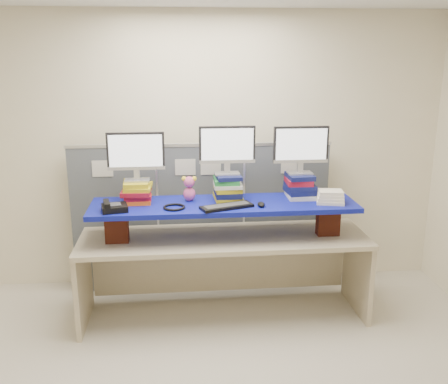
{
  "coord_description": "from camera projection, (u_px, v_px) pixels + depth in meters",
  "views": [
    {
      "loc": [
        -0.15,
        -3.04,
        2.35
      ],
      "look_at": [
        0.18,
        1.17,
        1.2
      ],
      "focal_mm": 40.0,
      "sensor_mm": 36.0,
      "label": 1
    }
  ],
  "objects": [
    {
      "name": "plush_toy",
      "position": [
        189.0,
        188.0,
        4.44
      ],
      "size": [
        0.13,
        0.1,
        0.23
      ],
      "rotation": [
        0.0,
        0.0,
        -0.19
      ],
      "color": "#E05597",
      "rests_on": "blue_board"
    },
    {
      "name": "book_stack_right",
      "position": [
        300.0,
        186.0,
        4.55
      ],
      "size": [
        0.26,
        0.31,
        0.22
      ],
      "color": "beige",
      "rests_on": "blue_board"
    },
    {
      "name": "room",
      "position": [
        210.0,
        210.0,
        3.19
      ],
      "size": [
        5.0,
        4.0,
        2.8
      ],
      "color": "#F7EDCC",
      "rests_on": "ground"
    },
    {
      "name": "keyboard",
      "position": [
        227.0,
        206.0,
        4.25
      ],
      "size": [
        0.48,
        0.3,
        0.03
      ],
      "rotation": [
        0.0,
        0.0,
        0.36
      ],
      "color": "black",
      "rests_on": "blue_board"
    },
    {
      "name": "headset",
      "position": [
        174.0,
        207.0,
        4.24
      ],
      "size": [
        0.2,
        0.2,
        0.02
      ],
      "primitive_type": "torus",
      "rotation": [
        0.0,
        0.0,
        -0.05
      ],
      "color": "black",
      "rests_on": "blue_board"
    },
    {
      "name": "desk",
      "position": [
        224.0,
        253.0,
        4.52
      ],
      "size": [
        2.6,
        0.8,
        0.79
      ],
      "rotation": [
        0.0,
        0.0,
        0.02
      ],
      "color": "#C2B494",
      "rests_on": "ground"
    },
    {
      "name": "monitor_right",
      "position": [
        301.0,
        147.0,
        4.46
      ],
      "size": [
        0.5,
        0.14,
        0.43
      ],
      "rotation": [
        0.0,
        0.0,
        0.02
      ],
      "color": "#B5B5BA",
      "rests_on": "book_stack_right"
    },
    {
      "name": "brick_pier_left",
      "position": [
        117.0,
        227.0,
        4.31
      ],
      "size": [
        0.2,
        0.11,
        0.27
      ],
      "primitive_type": "cube",
      "rotation": [
        0.0,
        0.0,
        0.02
      ],
      "color": "maroon",
      "rests_on": "desk"
    },
    {
      "name": "binder_stack",
      "position": [
        330.0,
        197.0,
        4.39
      ],
      "size": [
        0.27,
        0.23,
        0.11
      ],
      "rotation": [
        0.0,
        0.0,
        -0.2
      ],
      "color": "white",
      "rests_on": "blue_board"
    },
    {
      "name": "brick_pier_right",
      "position": [
        328.0,
        220.0,
        4.49
      ],
      "size": [
        0.2,
        0.11,
        0.27
      ],
      "primitive_type": "cube",
      "rotation": [
        0.0,
        0.0,
        0.02
      ],
      "color": "maroon",
      "rests_on": "desk"
    },
    {
      "name": "cubicle_partition",
      "position": [
        201.0,
        217.0,
        5.06
      ],
      "size": [
        2.6,
        0.06,
        1.53
      ],
      "color": "#4B5158",
      "rests_on": "ground"
    },
    {
      "name": "monitor_center",
      "position": [
        227.0,
        147.0,
        4.39
      ],
      "size": [
        0.5,
        0.14,
        0.43
      ],
      "rotation": [
        0.0,
        0.0,
        0.02
      ],
      "color": "#B5B5BA",
      "rests_on": "book_stack_center"
    },
    {
      "name": "mouse",
      "position": [
        261.0,
        204.0,
        4.3
      ],
      "size": [
        0.1,
        0.13,
        0.04
      ],
      "primitive_type": "ellipsoid",
      "rotation": [
        0.0,
        0.0,
        0.37
      ],
      "color": "black",
      "rests_on": "blue_board"
    },
    {
      "name": "desk_phone",
      "position": [
        114.0,
        207.0,
        4.16
      ],
      "size": [
        0.24,
        0.23,
        0.09
      ],
      "rotation": [
        0.0,
        0.0,
        0.22
      ],
      "color": "black",
      "rests_on": "blue_board"
    },
    {
      "name": "blue_board",
      "position": [
        224.0,
        205.0,
        4.41
      ],
      "size": [
        2.35,
        0.63,
        0.04
      ],
      "primitive_type": "cube",
      "rotation": [
        0.0,
        0.0,
        0.02
      ],
      "color": "#0C0C98",
      "rests_on": "brick_pier_left"
    },
    {
      "name": "book_stack_left",
      "position": [
        137.0,
        192.0,
        4.41
      ],
      "size": [
        0.27,
        0.31,
        0.19
      ],
      "color": "orange",
      "rests_on": "blue_board"
    },
    {
      "name": "monitor_left",
      "position": [
        136.0,
        154.0,
        4.33
      ],
      "size": [
        0.5,
        0.14,
        0.43
      ],
      "rotation": [
        0.0,
        0.0,
        0.02
      ],
      "color": "#B5B5BA",
      "rests_on": "book_stack_left"
    },
    {
      "name": "book_stack_center",
      "position": [
        228.0,
        187.0,
        4.49
      ],
      "size": [
        0.26,
        0.3,
        0.23
      ],
      "color": "gold",
      "rests_on": "blue_board"
    }
  ]
}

